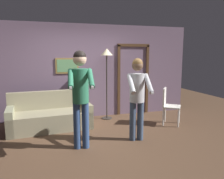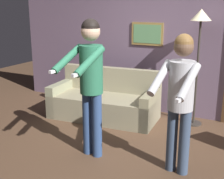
% 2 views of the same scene
% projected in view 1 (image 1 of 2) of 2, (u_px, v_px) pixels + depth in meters
% --- Properties ---
extents(ground_plane, '(12.00, 12.00, 0.00)m').
position_uv_depth(ground_plane, '(96.00, 142.00, 4.45)').
color(ground_plane, '#513827').
extents(back_wall_assembly, '(6.40, 0.10, 2.60)m').
position_uv_depth(back_wall_assembly, '(82.00, 72.00, 6.08)').
color(back_wall_assembly, slate).
rests_on(back_wall_assembly, ground_plane).
extents(couch, '(1.97, 1.02, 0.87)m').
position_uv_depth(couch, '(50.00, 117.00, 5.25)').
color(couch, gray).
rests_on(couch, ground_plane).
extents(torchiere_lamp, '(0.33, 0.33, 1.93)m').
position_uv_depth(torchiere_lamp, '(107.00, 61.00, 5.86)').
color(torchiere_lamp, '#332D28').
rests_on(torchiere_lamp, ground_plane).
extents(person_standing_left, '(0.48, 0.74, 1.83)m').
position_uv_depth(person_standing_left, '(80.00, 89.00, 3.97)').
color(person_standing_left, navy).
rests_on(person_standing_left, ground_plane).
extents(person_standing_right, '(0.49, 0.66, 1.69)m').
position_uv_depth(person_standing_right, '(137.00, 92.00, 4.39)').
color(person_standing_right, '#384962').
rests_on(person_standing_right, ground_plane).
extents(dining_chair_distant, '(0.59, 0.59, 0.93)m').
position_uv_depth(dining_chair_distant, '(168.00, 104.00, 5.54)').
color(dining_chair_distant, silver).
rests_on(dining_chair_distant, ground_plane).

